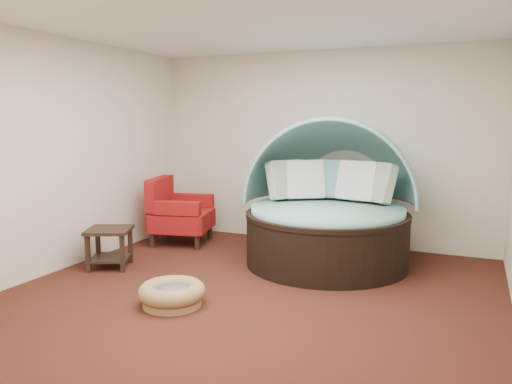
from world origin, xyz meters
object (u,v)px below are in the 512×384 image
at_px(pet_basket, 172,294).
at_px(red_armchair, 178,213).
at_px(canopy_daybed, 328,195).
at_px(side_table, 110,242).

height_order(pet_basket, red_armchair, red_armchair).
bearing_deg(canopy_daybed, pet_basket, -125.22).
xyz_separation_m(canopy_daybed, side_table, (-2.40, -1.33, -0.55)).
bearing_deg(side_table, pet_basket, -28.93).
bearing_deg(pet_basket, red_armchair, 121.06).
xyz_separation_m(red_armchair, side_table, (-0.09, -1.41, -0.13)).
bearing_deg(pet_basket, side_table, 151.07).
bearing_deg(red_armchair, pet_basket, -72.24).
height_order(canopy_daybed, pet_basket, canopy_daybed).
relative_size(pet_basket, side_table, 1.01).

